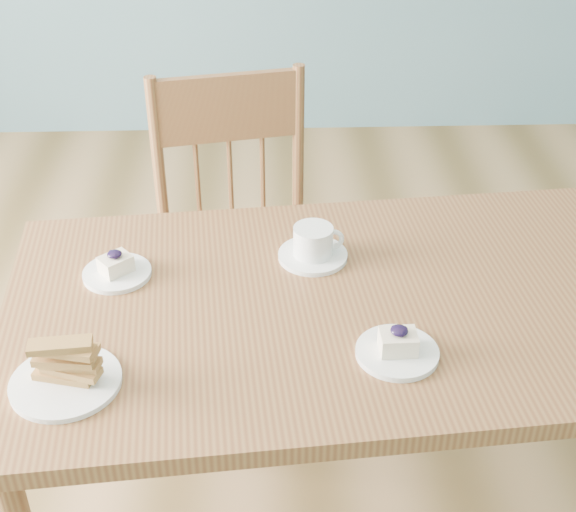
{
  "coord_description": "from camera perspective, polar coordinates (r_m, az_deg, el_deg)",
  "views": [
    {
      "loc": [
        0.07,
        -1.29,
        1.73
      ],
      "look_at": [
        0.12,
        0.09,
        0.82
      ],
      "focal_mm": 50.0,
      "sensor_mm": 36.0,
      "label": 1
    }
  ],
  "objects": [
    {
      "name": "room",
      "position": [
        1.34,
        -5.03,
        16.99
      ],
      "size": [
        5.01,
        5.01,
        2.71
      ],
      "color": "#A0794B",
      "rests_on": "ground"
    },
    {
      "name": "biscotti_plate",
      "position": [
        1.49,
        -15.7,
        -7.77
      ],
      "size": [
        0.2,
        0.2,
        0.11
      ],
      "rotation": [
        0.0,
        0.0,
        -0.15
      ],
      "color": "white",
      "rests_on": "dining_table"
    },
    {
      "name": "dining_table",
      "position": [
        1.71,
        3.65,
        -5.04
      ],
      "size": [
        1.45,
        0.91,
        0.74
      ],
      "rotation": [
        0.0,
        0.0,
        0.09
      ],
      "color": "brown",
      "rests_on": "ground"
    },
    {
      "name": "dining_chair",
      "position": [
        2.27,
        -3.38,
        0.49
      ],
      "size": [
        0.51,
        0.5,
        0.97
      ],
      "rotation": [
        0.0,
        0.0,
        0.19
      ],
      "color": "brown",
      "rests_on": "ground"
    },
    {
      "name": "cheesecake_plate_far",
      "position": [
        1.76,
        -12.1,
        -0.93
      ],
      "size": [
        0.15,
        0.15,
        0.06
      ],
      "rotation": [
        0.0,
        0.0,
        0.69
      ],
      "color": "white",
      "rests_on": "dining_table"
    },
    {
      "name": "cheesecake_plate_near",
      "position": [
        1.52,
        7.8,
        -6.5
      ],
      "size": [
        0.16,
        0.16,
        0.07
      ],
      "rotation": [
        0.0,
        0.0,
        0.03
      ],
      "color": "white",
      "rests_on": "dining_table"
    },
    {
      "name": "coffee_cup",
      "position": [
        1.77,
        1.84,
        0.78
      ],
      "size": [
        0.15,
        0.15,
        0.08
      ],
      "rotation": [
        0.0,
        0.0,
        0.09
      ],
      "color": "white",
      "rests_on": "dining_table"
    }
  ]
}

